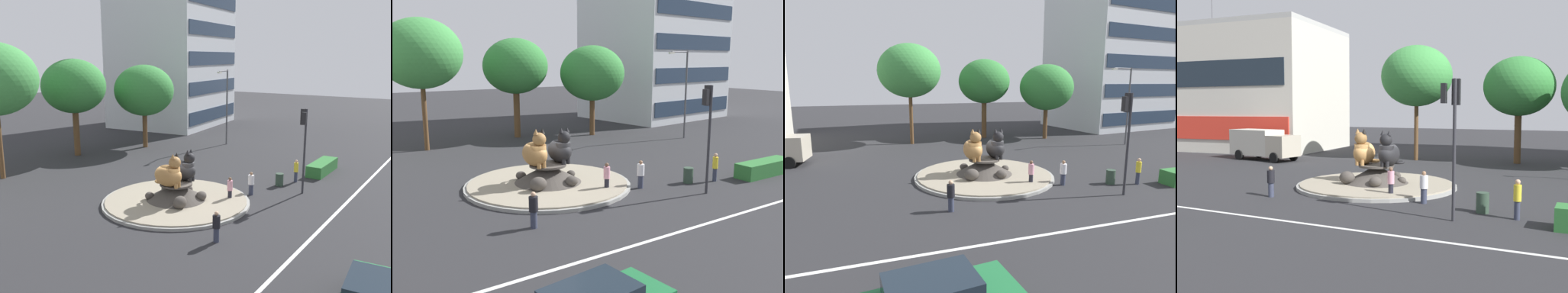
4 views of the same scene
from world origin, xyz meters
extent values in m
plane|color=#28282B|center=(0.00, 0.00, 0.00)|extent=(160.00, 160.00, 0.00)
cube|color=silver|center=(0.00, -8.92, 0.00)|extent=(112.00, 0.20, 0.01)
cylinder|color=gray|center=(0.00, 0.00, 0.09)|extent=(9.26, 9.26, 0.18)
cylinder|color=gray|center=(0.00, 0.00, 0.22)|extent=(8.89, 8.89, 0.08)
cone|color=#423D38|center=(0.00, 0.00, 0.78)|extent=(3.73, 3.73, 1.04)
cylinder|color=#423D38|center=(0.00, 0.00, 1.23)|extent=(2.05, 2.05, 0.12)
ellipsoid|color=#423D38|center=(1.56, 0.09, 0.47)|extent=(0.53, 0.44, 0.42)
ellipsoid|color=#423D38|center=(0.65, 1.35, 0.52)|extent=(0.65, 0.51, 0.52)
ellipsoid|color=#423D38|center=(-1.03, 1.31, 0.50)|extent=(0.60, 0.54, 0.48)
ellipsoid|color=#423D38|center=(-1.27, -1.23, 0.63)|extent=(0.93, 0.74, 0.74)
ellipsoid|color=#423D38|center=(0.64, -1.47, 0.54)|extent=(0.72, 0.65, 0.57)
ellipsoid|color=#9E703D|center=(-0.79, 0.00, 1.96)|extent=(1.30, 1.91, 1.33)
cylinder|color=#9E703D|center=(-0.77, -0.36, 2.11)|extent=(0.93, 0.93, 0.83)
sphere|color=#9E703D|center=(-0.76, -0.50, 2.84)|extent=(0.73, 0.73, 0.73)
torus|color=#9E703D|center=(-0.55, 0.77, 1.43)|extent=(0.94, 0.94, 0.17)
cone|color=black|center=(-0.56, -0.48, 3.26)|extent=(0.32, 0.32, 0.30)
cone|color=#9E703D|center=(-0.96, -0.51, 3.26)|extent=(0.32, 0.32, 0.30)
cylinder|color=#9E703D|center=(-0.59, -0.65, 1.46)|extent=(0.23, 0.23, 0.33)
cylinder|color=#9E703D|center=(-0.90, -0.67, 1.46)|extent=(0.23, 0.23, 0.33)
ellipsoid|color=black|center=(0.79, 0.03, 1.94)|extent=(1.20, 1.82, 1.29)
cylinder|color=black|center=(0.81, -0.32, 2.09)|extent=(0.87, 0.87, 0.81)
sphere|color=black|center=(0.81, -0.45, 2.79)|extent=(0.71, 0.71, 0.71)
torus|color=black|center=(1.06, 0.77, 1.42)|extent=(0.83, 0.83, 0.16)
cone|color=black|center=(1.01, -0.45, 3.20)|extent=(0.30, 0.30, 0.29)
cone|color=black|center=(0.62, -0.46, 3.20)|extent=(0.30, 0.30, 0.29)
cylinder|color=black|center=(0.97, -0.61, 1.46)|extent=(0.23, 0.23, 0.32)
cylinder|color=black|center=(0.67, -0.62, 1.46)|extent=(0.23, 0.23, 0.32)
cylinder|color=#2D2D33|center=(6.32, -5.91, 2.86)|extent=(0.14, 0.14, 5.73)
cube|color=black|center=(6.31, -5.69, 5.20)|extent=(0.33, 0.26, 1.05)
sphere|color=#360606|center=(6.30, -5.61, 5.52)|extent=(0.18, 0.18, 0.18)
sphere|color=#392706|center=(6.30, -5.61, 5.20)|extent=(0.18, 0.18, 0.18)
sphere|color=green|center=(6.30, -5.61, 4.89)|extent=(0.18, 0.18, 0.18)
cube|color=black|center=(5.87, -5.93, 5.15)|extent=(0.22, 0.29, 0.80)
cube|color=silver|center=(25.92, 19.79, 14.16)|extent=(15.84, 13.70, 28.32)
cube|color=#233347|center=(26.67, 13.78, 1.77)|extent=(13.51, 1.78, 1.61)
cube|color=#233347|center=(26.67, 13.78, 5.31)|extent=(13.51, 1.78, 1.61)
cube|color=#233347|center=(26.67, 13.78, 8.85)|extent=(13.51, 1.78, 1.61)
cube|color=#233347|center=(26.67, 13.78, 12.39)|extent=(13.51, 1.78, 1.61)
cube|color=#233347|center=(26.67, 13.78, 15.93)|extent=(13.51, 1.78, 1.61)
cylinder|color=brown|center=(-2.96, 14.18, 2.47)|extent=(0.37, 0.37, 4.94)
ellipsoid|color=#3D8E42|center=(-2.96, 14.18, 7.45)|extent=(6.27, 6.27, 5.33)
cylinder|color=brown|center=(11.88, 12.80, 1.69)|extent=(0.48, 0.48, 3.39)
ellipsoid|color=#337F38|center=(11.88, 12.80, 5.76)|extent=(5.94, 5.94, 5.05)
cylinder|color=brown|center=(5.51, 15.64, 2.06)|extent=(0.56, 0.56, 4.12)
ellipsoid|color=#337F38|center=(5.51, 15.64, 6.42)|extent=(5.77, 5.77, 4.91)
cylinder|color=#4C4C51|center=(17.78, 6.68, 3.87)|extent=(0.16, 0.16, 7.75)
cylinder|color=#4C4C51|center=(16.57, 6.42, 7.65)|extent=(2.44, 0.62, 0.10)
cube|color=silver|center=(15.36, 6.16, 7.55)|extent=(0.50, 0.24, 0.16)
cylinder|color=#33384C|center=(-3.55, -5.14, 0.37)|extent=(0.29, 0.29, 0.74)
cylinder|color=black|center=(-3.55, -5.14, 1.06)|extent=(0.39, 0.39, 0.64)
sphere|color=tan|center=(-3.55, -5.14, 1.49)|extent=(0.21, 0.21, 0.21)
cylinder|color=#33384C|center=(4.07, -3.18, 0.36)|extent=(0.30, 0.30, 0.73)
cylinder|color=silver|center=(4.07, -3.18, 1.04)|extent=(0.40, 0.40, 0.63)
sphere|color=#936B4C|center=(4.07, -3.18, 1.46)|extent=(0.21, 0.21, 0.21)
cylinder|color=black|center=(2.12, -2.68, 0.37)|extent=(0.26, 0.26, 0.74)
cylinder|color=pink|center=(2.12, -2.68, 1.06)|extent=(0.35, 0.35, 0.64)
sphere|color=brown|center=(2.12, -2.68, 1.49)|extent=(0.21, 0.21, 0.21)
cylinder|color=#33384C|center=(8.60, -4.54, 0.39)|extent=(0.24, 0.24, 0.77)
cylinder|color=yellow|center=(8.60, -4.54, 1.11)|extent=(0.32, 0.32, 0.67)
sphere|color=tan|center=(8.60, -4.54, 1.56)|extent=(0.22, 0.22, 0.22)
cube|color=#19232D|center=(-5.92, -12.85, 1.26)|extent=(2.43, 1.73, 0.50)
cylinder|color=black|center=(-4.44, -11.84, 0.32)|extent=(0.66, 0.28, 0.64)
cube|color=#B7AD99|center=(-12.79, 7.94, 1.37)|extent=(2.34, 2.55, 1.83)
cylinder|color=black|center=(-12.56, 9.06, 0.45)|extent=(0.93, 0.43, 0.90)
cylinder|color=black|center=(-12.89, 6.80, 0.45)|extent=(0.93, 0.43, 0.90)
cylinder|color=#2D4233|center=(7.05, -3.92, 0.45)|extent=(0.56, 0.56, 0.90)
camera|label=1|loc=(-20.47, -15.41, 9.02)|focal=39.16mm
camera|label=2|loc=(-11.57, -21.04, 7.02)|focal=40.55mm
camera|label=3|loc=(-7.16, -20.25, 6.26)|focal=30.41mm
camera|label=4|loc=(11.39, -23.48, 4.50)|focal=41.63mm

